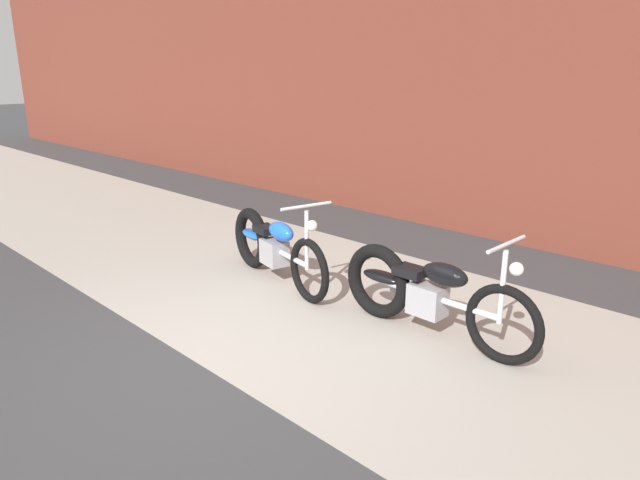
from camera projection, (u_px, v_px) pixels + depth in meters
name	position (u px, v px, depth m)	size (l,w,h in m)	color
ground_plane	(200.00, 365.00, 4.64)	(80.00, 80.00, 0.00)	#38383A
sidewalk_slab	(345.00, 304.00, 5.83)	(36.00, 3.50, 0.01)	#9E998E
brick_building_wall	(525.00, 46.00, 7.43)	(36.00, 0.50, 5.21)	brown
motorcycle_blue	(271.00, 246.00, 6.44)	(1.98, 0.71, 1.03)	black
motorcycle_black	(421.00, 291.00, 5.11)	(2.01, 0.58, 1.03)	black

